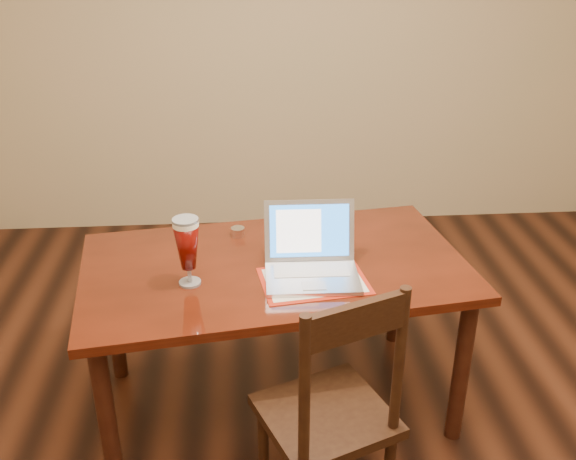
{
  "coord_description": "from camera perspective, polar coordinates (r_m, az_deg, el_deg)",
  "views": [
    {
      "loc": [
        -0.43,
        -1.75,
        1.99
      ],
      "look_at": [
        -0.26,
        0.55,
        0.87
      ],
      "focal_mm": 40.0,
      "sensor_mm": 36.0,
      "label": 1
    }
  ],
  "objects": [
    {
      "name": "room_shell",
      "position": [
        1.82,
        10.01,
        18.32
      ],
      "size": [
        4.51,
        5.01,
        2.71
      ],
      "color": "#CAAE86",
      "rests_on": "ground"
    },
    {
      "name": "dining_chair",
      "position": [
        2.28,
        3.84,
        -16.04
      ],
      "size": [
        0.54,
        0.53,
        0.99
      ],
      "rotation": [
        0.0,
        0.0,
        0.38
      ],
      "color": "black",
      "rests_on": "ground"
    },
    {
      "name": "dining_table",
      "position": [
        2.65,
        -1.23,
        -4.49
      ],
      "size": [
        1.65,
        1.08,
        1.0
      ],
      "rotation": [
        0.0,
        0.0,
        0.14
      ],
      "color": "#4C160A",
      "rests_on": "ground"
    }
  ]
}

